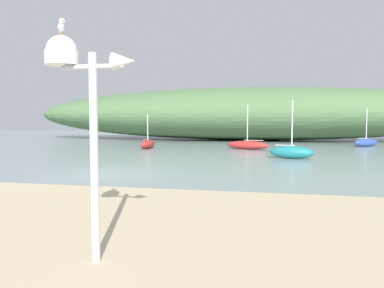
# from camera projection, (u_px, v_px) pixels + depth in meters

# --- Properties ---
(ground_plane) EXTENTS (120.00, 120.00, 0.00)m
(ground_plane) POSITION_uv_depth(u_px,v_px,m) (102.00, 174.00, 14.68)
(ground_plane) COLOR gray
(distant_hill) EXTENTS (51.03, 12.98, 5.93)m
(distant_hill) POSITION_uv_depth(u_px,v_px,m) (247.00, 114.00, 40.16)
(distant_hill) COLOR #517547
(distant_hill) RESTS_ON ground
(mast_structure) EXTENTS (1.33, 0.47, 3.23)m
(mast_structure) POSITION_uv_depth(u_px,v_px,m) (76.00, 78.00, 4.99)
(mast_structure) COLOR silver
(mast_structure) RESTS_ON beach_sand
(seagull_on_radar) EXTENTS (0.23, 0.27, 0.22)m
(seagull_on_radar) POSITION_uv_depth(u_px,v_px,m) (61.00, 26.00, 4.97)
(seagull_on_radar) COLOR orange
(seagull_on_radar) RESTS_ON mast_structure
(sailboat_off_point) EXTENTS (3.50, 1.99, 3.41)m
(sailboat_off_point) POSITION_uv_depth(u_px,v_px,m) (247.00, 145.00, 27.27)
(sailboat_off_point) COLOR #B72D28
(sailboat_off_point) RESTS_ON ground
(sailboat_mid_channel) EXTENTS (2.65, 1.34, 3.43)m
(sailboat_mid_channel) POSITION_uv_depth(u_px,v_px,m) (292.00, 152.00, 20.64)
(sailboat_mid_channel) COLOR teal
(sailboat_mid_channel) RESTS_ON ground
(sailboat_far_right) EXTENTS (0.87, 2.82, 2.74)m
(sailboat_far_right) POSITION_uv_depth(u_px,v_px,m) (148.00, 144.00, 28.29)
(sailboat_far_right) COLOR #B72D28
(sailboat_far_right) RESTS_ON ground
(sailboat_near_shore) EXTENTS (2.61, 2.13, 3.27)m
(sailboat_near_shore) POSITION_uv_depth(u_px,v_px,m) (366.00, 142.00, 30.02)
(sailboat_near_shore) COLOR #2D4C9E
(sailboat_near_shore) RESTS_ON ground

